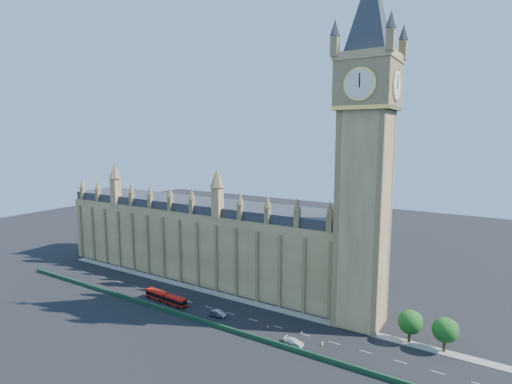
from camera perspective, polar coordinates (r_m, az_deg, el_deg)
The scene contains 15 objects.
ground at distance 124.55m, azimuth -5.28°, elevation -16.48°, with size 400.00×400.00×0.00m, color black.
palace_westminster at distance 150.93m, azimuth -7.94°, elevation -6.52°, with size 120.00×20.00×28.00m.
elizabeth_tower at distance 108.69m, azimuth 15.52°, elevation 9.30°, with size 20.59×20.59×105.00m.
bridge_parapet at distance 117.92m, azimuth -8.04°, elevation -17.68°, with size 160.00×0.60×1.20m, color #1E4C2D.
kerb_north at distance 131.56m, azimuth -2.71°, elevation -15.03°, with size 160.00×3.00×0.16m, color gray.
tree_east_near at distance 111.58m, azimuth 21.28°, elevation -16.86°, with size 6.00×6.00×8.50m.
tree_east_far at distance 110.69m, azimuth 25.55°, elevation -17.32°, with size 6.00×6.00×8.50m.
red_bus at distance 131.87m, azimuth -12.77°, elevation -14.52°, with size 16.50×3.56×2.78m.
car_grey at distance 120.42m, azimuth -5.72°, elevation -16.96°, with size 1.88×4.66×1.59m, color #404148.
car_silver at distance 120.94m, azimuth -5.38°, elevation -16.85°, with size 1.67×4.78×1.58m, color #A4A6AC.
car_white at distance 106.61m, azimuth 5.43°, elevation -20.50°, with size 2.09×5.15×1.49m, color white.
cone_a at distance 114.01m, azimuth 1.69°, elevation -18.67°, with size 0.62×0.62×0.76m.
cone_b at distance 111.61m, azimuth 6.55°, elevation -19.36°, with size 0.49×0.49×0.71m.
cone_c at distance 106.84m, azimuth 9.40°, elevation -20.72°, with size 0.56×0.56×0.79m.
cone_d at distance 107.61m, azimuth 9.47°, elevation -20.50°, with size 0.60×0.60×0.80m.
Camera 1 is at (68.55, -90.27, 51.61)m, focal length 28.00 mm.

